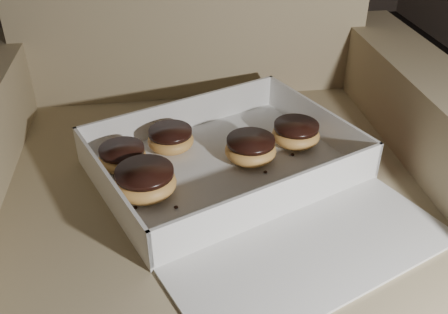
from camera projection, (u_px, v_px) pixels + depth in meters
armchair at (208, 204)px, 1.03m from camera, size 0.96×0.81×1.00m
bakery_box at (239, 176)px, 0.86m from camera, size 0.59×0.63×0.07m
donut_a at (145, 182)px, 0.81m from camera, size 0.10×0.10×0.05m
donut_b at (171, 139)px, 0.93m from camera, size 0.09×0.09×0.04m
donut_c at (251, 149)px, 0.90m from camera, size 0.09×0.09×0.05m
donut_d at (123, 157)px, 0.88m from camera, size 0.08×0.08×0.04m
donut_e at (296, 134)px, 0.94m from camera, size 0.09×0.09×0.05m
crumb_a at (292, 155)px, 0.92m from camera, size 0.01×0.01×0.00m
crumb_b at (265, 172)px, 0.88m from camera, size 0.01×0.01×0.00m
crumb_c at (135, 208)px, 0.79m from camera, size 0.01×0.01×0.00m
crumb_d at (176, 207)px, 0.79m from camera, size 0.01×0.01×0.00m
crumb_e at (151, 245)px, 0.72m from camera, size 0.01×0.01×0.00m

